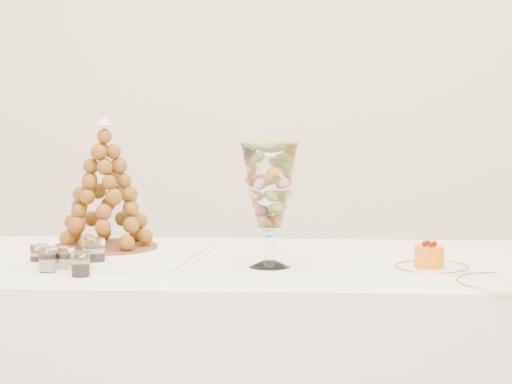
{
  "coord_description": "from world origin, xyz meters",
  "views": [
    {
      "loc": [
        0.26,
        -2.98,
        1.34
      ],
      "look_at": [
        0.01,
        0.22,
        0.96
      ],
      "focal_mm": 85.0,
      "sensor_mm": 36.0,
      "label": 1
    }
  ],
  "objects": [
    {
      "name": "spare_plate",
      "position": [
        0.64,
        -0.09,
        0.78
      ],
      "size": [
        0.24,
        0.24,
        0.01
      ],
      "primitive_type": "cylinder",
      "color": "white",
      "rests_on": "buffet_table"
    },
    {
      "name": "mousse_cake",
      "position": [
        0.47,
        0.1,
        0.81
      ],
      "size": [
        0.08,
        0.08,
        0.07
      ],
      "color": "orange",
      "rests_on": "cake_plate"
    },
    {
      "name": "cake_plate",
      "position": [
        0.47,
        0.1,
        0.78
      ],
      "size": [
        0.2,
        0.2,
        0.01
      ],
      "primitive_type": "cylinder",
      "color": "white",
      "rests_on": "buffet_table"
    },
    {
      "name": "verrine_c",
      "position": [
        -0.4,
        0.06,
        0.82
      ],
      "size": [
        0.06,
        0.06,
        0.08
      ],
      "primitive_type": "cylinder",
      "rotation": [
        0.0,
        0.0,
        -0.1
      ],
      "color": "white",
      "rests_on": "buffet_table"
    },
    {
      "name": "verrine_b",
      "position": [
        -0.46,
        0.02,
        0.81
      ],
      "size": [
        0.05,
        0.05,
        0.06
      ],
      "primitive_type": "cylinder",
      "rotation": [
        0.0,
        0.0,
        -0.05
      ],
      "color": "white",
      "rests_on": "buffet_table"
    },
    {
      "name": "verrine_e",
      "position": [
        -0.41,
        -0.05,
        0.81
      ],
      "size": [
        0.06,
        0.06,
        0.06
      ],
      "primitive_type": "cylinder",
      "rotation": [
        0.0,
        0.0,
        0.35
      ],
      "color": "white",
      "rests_on": "buffet_table"
    },
    {
      "name": "verrine_a",
      "position": [
        -0.54,
        0.06,
        0.81
      ],
      "size": [
        0.06,
        0.06,
        0.06
      ],
      "primitive_type": "cylinder",
      "rotation": [
        0.0,
        0.0,
        0.3
      ],
      "color": "white",
      "rests_on": "buffet_table"
    },
    {
      "name": "verrine_d",
      "position": [
        -0.5,
        0.01,
        0.81
      ],
      "size": [
        0.05,
        0.05,
        0.06
      ],
      "primitive_type": "cylinder",
      "rotation": [
        0.0,
        0.0,
        -0.16
      ],
      "color": "white",
      "rests_on": "buffet_table"
    },
    {
      "name": "macaron_vase",
      "position": [
        0.06,
        0.12,
        0.99
      ],
      "size": [
        0.15,
        0.15,
        0.32
      ],
      "color": "white",
      "rests_on": "buffet_table"
    },
    {
      "name": "lace_tray",
      "position": [
        -0.44,
        0.22,
        0.79
      ],
      "size": [
        0.63,
        0.5,
        0.02
      ],
      "primitive_type": "cube",
      "rotation": [
        0.0,
        0.0,
        -0.12
      ],
      "color": "white",
      "rests_on": "buffet_table"
    },
    {
      "name": "croquembouche",
      "position": [
        -0.41,
        0.28,
        0.97
      ],
      "size": [
        0.29,
        0.29,
        0.36
      ],
      "rotation": [
        0.0,
        0.0,
        0.16
      ],
      "color": "brown",
      "rests_on": "lace_tray"
    }
  ]
}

